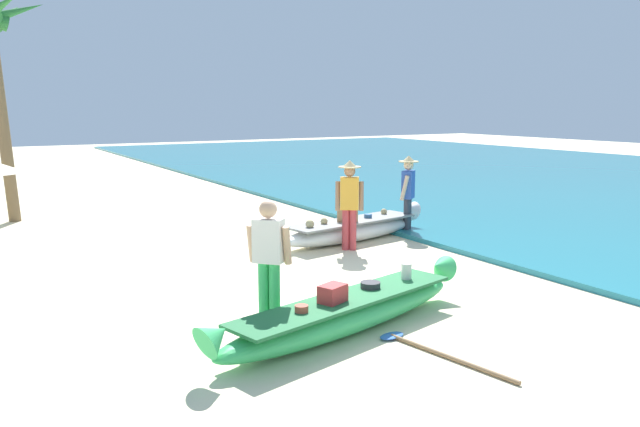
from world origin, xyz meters
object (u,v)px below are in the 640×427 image
at_px(person_tourist_customer, 269,259).
at_px(paddle, 430,350).
at_px(boat_green_foreground, 347,312).
at_px(person_vendor_hatted, 349,199).
at_px(person_vendor_assistant, 408,189).
at_px(boat_white_midground, 352,229).

bearing_deg(person_tourist_customer, paddle, -49.48).
relative_size(boat_green_foreground, person_tourist_customer, 2.59).
height_order(boat_green_foreground, person_vendor_hatted, person_vendor_hatted).
bearing_deg(person_vendor_assistant, boat_green_foreground, -135.01).
height_order(person_vendor_hatted, person_vendor_assistant, person_vendor_hatted).
bearing_deg(boat_green_foreground, person_tourist_customer, 151.02).
relative_size(boat_green_foreground, boat_white_midground, 1.09).
height_order(person_vendor_assistant, paddle, person_vendor_assistant).
xyz_separation_m(person_vendor_hatted, person_tourist_customer, (-3.35, -3.31, -0.07)).
relative_size(boat_green_foreground, person_vendor_assistant, 2.52).
xyz_separation_m(boat_white_midground, person_vendor_hatted, (-0.49, -0.64, 0.76)).
distance_m(boat_white_midground, person_tourist_customer, 5.56).
xyz_separation_m(boat_green_foreground, person_vendor_assistant, (4.50, 4.50, 0.75)).
xyz_separation_m(person_tourist_customer, paddle, (1.30, -1.53, -0.92)).
relative_size(person_vendor_hatted, paddle, 0.94).
height_order(boat_white_midground, person_vendor_hatted, person_vendor_hatted).
bearing_deg(person_vendor_assistant, paddle, -126.09).
xyz_separation_m(boat_green_foreground, person_vendor_hatted, (2.50, 3.79, 0.77)).
relative_size(boat_white_midground, paddle, 2.12).
height_order(boat_green_foreground, person_tourist_customer, person_tourist_customer).
height_order(boat_white_midground, paddle, boat_white_midground).
height_order(boat_white_midground, person_tourist_customer, person_tourist_customer).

